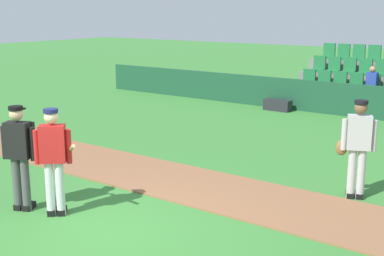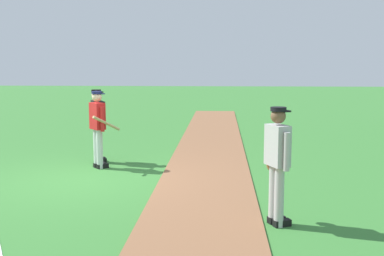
{
  "view_description": "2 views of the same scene",
  "coord_description": "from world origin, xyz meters",
  "px_view_note": "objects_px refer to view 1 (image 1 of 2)",
  "views": [
    {
      "loc": [
        5.42,
        -5.18,
        3.27
      ],
      "look_at": [
        0.19,
        2.01,
        1.25
      ],
      "focal_mm": 49.11,
      "sensor_mm": 36.0,
      "label": 1
    },
    {
      "loc": [
        9.43,
        2.8,
        2.39
      ],
      "look_at": [
        -0.64,
        2.17,
        1.0
      ],
      "focal_mm": 44.42,
      "sensor_mm": 36.0,
      "label": 2
    }
  ],
  "objects_px": {
    "umpire_home_plate": "(20,152)",
    "runner_grey_jersey": "(357,146)",
    "equipment_bag": "(278,105)",
    "batter_red_jersey": "(54,158)"
  },
  "relations": [
    {
      "from": "umpire_home_plate",
      "to": "runner_grey_jersey",
      "type": "relative_size",
      "value": 1.0
    },
    {
      "from": "umpire_home_plate",
      "to": "equipment_bag",
      "type": "height_order",
      "value": "umpire_home_plate"
    },
    {
      "from": "umpire_home_plate",
      "to": "equipment_bag",
      "type": "distance_m",
      "value": 10.45
    },
    {
      "from": "equipment_bag",
      "to": "runner_grey_jersey",
      "type": "bearing_deg",
      "value": -53.67
    },
    {
      "from": "umpire_home_plate",
      "to": "equipment_bag",
      "type": "xyz_separation_m",
      "value": [
        -0.6,
        10.4,
        -0.82
      ]
    },
    {
      "from": "umpire_home_plate",
      "to": "runner_grey_jersey",
      "type": "xyz_separation_m",
      "value": [
        4.27,
        3.78,
        -0.04
      ]
    },
    {
      "from": "batter_red_jersey",
      "to": "equipment_bag",
      "type": "xyz_separation_m",
      "value": [
        -1.24,
        10.24,
        -0.79
      ]
    },
    {
      "from": "runner_grey_jersey",
      "to": "equipment_bag",
      "type": "relative_size",
      "value": 1.96
    },
    {
      "from": "batter_red_jersey",
      "to": "runner_grey_jersey",
      "type": "height_order",
      "value": "same"
    },
    {
      "from": "batter_red_jersey",
      "to": "equipment_bag",
      "type": "relative_size",
      "value": 1.96
    }
  ]
}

